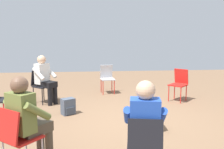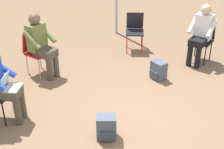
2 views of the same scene
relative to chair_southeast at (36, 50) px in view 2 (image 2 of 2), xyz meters
The scene contains 8 objects.
ground_plane 2.45m from the chair_southeast, 136.54° to the left, with size 14.54×14.54×0.00m, color brown.
chair_southeast is the anchor object (origin of this frame).
chair_southwest 3.47m from the chair_southeast, behind, with size 0.58×0.59×0.85m.
chair_south 2.31m from the chair_southeast, 154.59° to the right, with size 0.45×0.48×0.85m.
person_in_white 3.36m from the chair_southeast, behind, with size 0.63×0.63×1.24m.
person_in_olive 0.26m from the chair_southeast, 140.53° to the left, with size 0.63×0.63×1.24m.
backpack_near_laptop_user 2.47m from the chair_southeast, 120.56° to the left, with size 0.29×0.26×0.36m.
backpack_by_empty_chair 2.42m from the chair_southeast, 169.13° to the left, with size 0.32×0.34×0.36m.
Camera 2 is at (0.70, 3.99, 2.96)m, focal length 50.00 mm.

